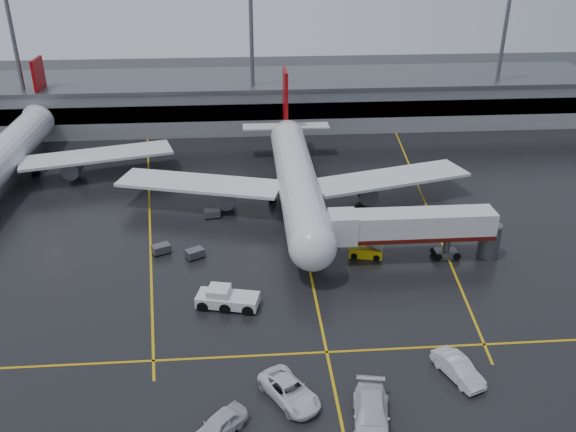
{
  "coord_description": "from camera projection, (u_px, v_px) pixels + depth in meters",
  "views": [
    {
      "loc": [
        -6.77,
        -64.8,
        35.05
      ],
      "look_at": [
        -2.0,
        -2.0,
        4.0
      ],
      "focal_mm": 37.42,
      "sensor_mm": 36.0,
      "label": 1
    }
  ],
  "objects": [
    {
      "name": "baggage_cart_c",
      "position": [
        212.0,
        213.0,
        78.59
      ],
      "size": [
        2.17,
        1.58,
        1.12
      ],
      "color": "#595B60",
      "rests_on": "ground"
    },
    {
      "name": "terminal",
      "position": [
        279.0,
        99.0,
        114.87
      ],
      "size": [
        122.0,
        19.0,
        8.6
      ],
      "color": "gray",
      "rests_on": "ground"
    },
    {
      "name": "light_mast_left",
      "position": [
        17.0,
        55.0,
        102.02
      ],
      "size": [
        3.0,
        1.2,
        25.45
      ],
      "color": "#595B60",
      "rests_on": "ground"
    },
    {
      "name": "pushback_tractor",
      "position": [
        226.0,
        299.0,
        60.34
      ],
      "size": [
        6.6,
        3.88,
        2.21
      ],
      "color": "silver",
      "rests_on": "ground"
    },
    {
      "name": "baggage_cart_b",
      "position": [
        161.0,
        249.0,
        70.09
      ],
      "size": [
        2.37,
        2.04,
        1.12
      ],
      "color": "#595B60",
      "rests_on": "ground"
    },
    {
      "name": "service_van_c",
      "position": [
        458.0,
        368.0,
        50.97
      ],
      "size": [
        3.66,
        5.62,
        1.75
      ],
      "primitive_type": "imported",
      "rotation": [
        0.0,
        0.0,
        0.37
      ],
      "color": "silver",
      "rests_on": "ground"
    },
    {
      "name": "belt_loader",
      "position": [
        366.0,
        252.0,
        69.52
      ],
      "size": [
        4.11,
        2.55,
        2.43
      ],
      "color": "yellow",
      "rests_on": "ground"
    },
    {
      "name": "ground",
      "position": [
        303.0,
        237.0,
        73.91
      ],
      "size": [
        220.0,
        220.0,
        0.0
      ],
      "primitive_type": "plane",
      "color": "black",
      "rests_on": "ground"
    },
    {
      "name": "apron_line_left",
      "position": [
        149.0,
        208.0,
        81.49
      ],
      "size": [
        9.99,
        69.35,
        0.02
      ],
      "primitive_type": "cube",
      "rotation": [
        0.0,
        0.0,
        0.14
      ],
      "color": "gold",
      "rests_on": "ground"
    },
    {
      "name": "light_mast_right",
      "position": [
        502.0,
        48.0,
        107.79
      ],
      "size": [
        3.0,
        1.2,
        25.45
      ],
      "color": "#595B60",
      "rests_on": "ground"
    },
    {
      "name": "second_airliner",
      "position": [
        6.0,
        153.0,
        88.6
      ],
      "size": [
        48.8,
        45.6,
        14.1
      ],
      "color": "silver",
      "rests_on": "ground"
    },
    {
      "name": "light_mast_mid",
      "position": [
        252.0,
        52.0,
        104.73
      ],
      "size": [
        3.0,
        1.2,
        25.45
      ],
      "color": "#595B60",
      "rests_on": "ground"
    },
    {
      "name": "service_van_b",
      "position": [
        371.0,
        414.0,
        46.08
      ],
      "size": [
        3.87,
        7.13,
        1.96
      ],
      "primitive_type": "imported",
      "rotation": [
        0.0,
        0.0,
        -0.17
      ],
      "color": "silver",
      "rests_on": "ground"
    },
    {
      "name": "apron_line_centre",
      "position": [
        303.0,
        237.0,
        73.91
      ],
      "size": [
        0.25,
        90.0,
        0.02
      ],
      "primitive_type": "cube",
      "color": "gold",
      "rests_on": "ground"
    },
    {
      "name": "baggage_cart_a",
      "position": [
        195.0,
        253.0,
        69.14
      ],
      "size": [
        2.38,
        2.12,
        1.12
      ],
      "color": "#595B60",
      "rests_on": "ground"
    },
    {
      "name": "apron_line_stop",
      "position": [
        327.0,
        352.0,
        54.23
      ],
      "size": [
        60.0,
        0.25,
        0.02
      ],
      "primitive_type": "cube",
      "color": "gold",
      "rests_on": "ground"
    },
    {
      "name": "apron_line_right",
      "position": [
        424.0,
        199.0,
        84.07
      ],
      "size": [
        7.57,
        69.64,
        0.02
      ],
      "primitive_type": "cube",
      "rotation": [
        0.0,
        0.0,
        -0.1
      ],
      "color": "gold",
      "rests_on": "ground"
    },
    {
      "name": "service_van_a",
      "position": [
        290.0,
        391.0,
        48.57
      ],
      "size": [
        5.5,
        6.64,
        1.69
      ],
      "primitive_type": "imported",
      "rotation": [
        0.0,
        0.0,
        0.54
      ],
      "color": "white",
      "rests_on": "ground"
    },
    {
      "name": "service_van_d",
      "position": [
        219.0,
        425.0,
        45.24
      ],
      "size": [
        4.84,
        4.98,
        1.69
      ],
      "primitive_type": "imported",
      "rotation": [
        0.0,
        0.0,
        -0.75
      ],
      "color": "silver",
      "rests_on": "ground"
    },
    {
      "name": "main_airliner",
      "position": [
        296.0,
        176.0,
        80.72
      ],
      "size": [
        48.8,
        45.6,
        14.1
      ],
      "color": "silver",
      "rests_on": "ground"
    },
    {
      "name": "jet_bridge",
      "position": [
        413.0,
        228.0,
        67.61
      ],
      "size": [
        19.9,
        3.4,
        6.05
      ],
      "color": "silver",
      "rests_on": "ground"
    }
  ]
}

